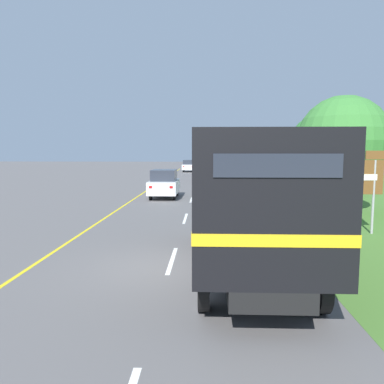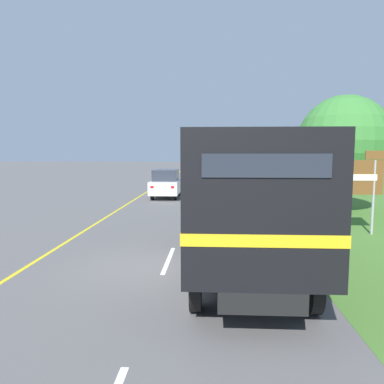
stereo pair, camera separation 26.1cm
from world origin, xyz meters
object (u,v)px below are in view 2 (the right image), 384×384
lead_car_white_ahead (193,166)px  roadside_tree_far (321,142)px  roadside_tree_mid (333,145)px  lead_car_grey_ahead (216,172)px  horse_trailer_truck (244,197)px  highway_sign (355,180)px  roadside_tree_near (344,141)px  lead_car_white (166,184)px  delineator_post (311,233)px

lead_car_white_ahead → roadside_tree_far: 25.40m
roadside_tree_mid → lead_car_grey_ahead: bearing=126.4°
horse_trailer_truck → highway_sign: horse_trailer_truck is taller
roadside_tree_mid → roadside_tree_near: bearing=-104.1°
highway_sign → roadside_tree_far: (4.40, 20.10, 1.88)m
highway_sign → roadside_tree_mid: roadside_tree_mid is taller
lead_car_white → roadside_tree_far: size_ratio=0.62×
delineator_post → lead_car_grey_ahead: bearing=95.6°
lead_car_grey_ahead → roadside_tree_mid: roadside_tree_mid is taller
highway_sign → roadside_tree_mid: 14.50m
lead_car_grey_ahead → delineator_post: (2.68, -27.47, -0.40)m
delineator_post → horse_trailer_truck: bearing=-134.1°
horse_trailer_truck → highway_sign: size_ratio=2.56×
lead_car_white_ahead → delineator_post: (6.06, -44.20, -0.39)m
roadside_tree_near → roadside_tree_far: size_ratio=0.93×
highway_sign → roadside_tree_mid: (3.52, 13.98, 1.50)m
lead_car_grey_ahead → roadside_tree_far: (9.18, -5.14, 2.99)m
roadside_tree_mid → delineator_post: roadside_tree_mid is taller
lead_car_grey_ahead → highway_sign: size_ratio=1.26×
horse_trailer_truck → roadside_tree_far: roadside_tree_far is taller
highway_sign → roadside_tree_near: size_ratio=0.53×
lead_car_white → lead_car_grey_ahead: bearing=76.8°
lead_car_grey_ahead → lead_car_white: bearing=-103.2°
lead_car_white_ahead → roadside_tree_far: bearing=-60.1°
lead_car_white_ahead → delineator_post: bearing=-82.2°
lead_car_white → lead_car_grey_ahead: 15.16m
lead_car_white_ahead → roadside_tree_mid: roadside_tree_mid is taller
roadside_tree_near → lead_car_white_ahead: bearing=104.3°
lead_car_white_ahead → highway_sign: size_ratio=1.25×
horse_trailer_truck → lead_car_white_ahead: size_ratio=2.05×
delineator_post → lead_car_white: bearing=115.8°
lead_car_white → delineator_post: bearing=-64.2°
highway_sign → lead_car_white: bearing=128.2°
roadside_tree_far → delineator_post: roadside_tree_far is taller
lead_car_grey_ahead → roadside_tree_near: size_ratio=0.67×
roadside_tree_far → lead_car_white_ahead: bearing=119.9°
lead_car_white_ahead → roadside_tree_far: roadside_tree_far is taller
highway_sign → roadside_tree_far: size_ratio=0.49×
highway_sign → delineator_post: 3.42m
lead_car_grey_ahead → horse_trailer_truck: bearing=-89.3°
horse_trailer_truck → roadside_tree_mid: 20.26m
horse_trailer_truck → highway_sign: 6.37m
lead_car_white_ahead → roadside_tree_near: 38.24m
roadside_tree_near → horse_trailer_truck: bearing=-120.5°
roadside_tree_near → delineator_post: size_ratio=6.10×
lead_car_white → roadside_tree_far: bearing=37.3°
horse_trailer_truck → lead_car_white: size_ratio=2.02×
horse_trailer_truck → lead_car_white: (-3.84, 15.08, -0.99)m
lead_car_white → lead_car_white_ahead: lead_car_white is taller
roadside_tree_far → lead_car_grey_ahead: bearing=150.8°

